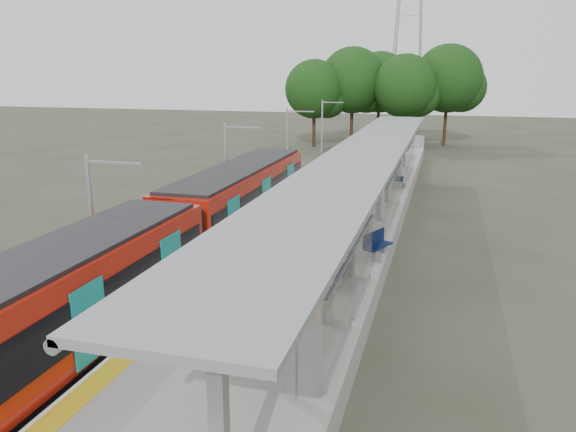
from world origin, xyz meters
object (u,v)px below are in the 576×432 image
at_px(train, 172,239).
at_px(bench_near, 337,267).
at_px(bench_mid, 376,244).
at_px(litter_bin, 363,205).
at_px(info_pillar_far, 390,177).
at_px(bench_far, 398,177).
at_px(info_pillar_near, 324,295).

distance_m(train, bench_near, 6.16).
relative_size(bench_mid, litter_bin, 1.89).
bearing_deg(bench_near, train, -178.98).
bearing_deg(bench_mid, train, -133.20).
distance_m(train, litter_bin, 11.35).
relative_size(bench_near, bench_mid, 0.94).
height_order(info_pillar_far, litter_bin, info_pillar_far).
bearing_deg(litter_bin, train, -119.54).
relative_size(train, bench_mid, 17.55).
bearing_deg(bench_far, litter_bin, -99.53).
xyz_separation_m(train, bench_mid, (7.11, 3.11, -0.51)).
bearing_deg(info_pillar_near, bench_mid, 87.95).
distance_m(train, bench_mid, 7.77).
relative_size(bench_near, info_pillar_far, 0.86).
bearing_deg(litter_bin, info_pillar_near, -86.62).
xyz_separation_m(bench_near, info_pillar_near, (0.21, -3.04, 0.22)).
relative_size(info_pillar_near, litter_bin, 2.09).
height_order(train, info_pillar_far, train).
distance_m(bench_far, info_pillar_far, 1.30).
height_order(bench_mid, litter_bin, bench_mid).
distance_m(bench_mid, bench_far, 14.34).
relative_size(bench_far, info_pillar_near, 0.90).
relative_size(info_pillar_far, litter_bin, 2.08).
xyz_separation_m(bench_far, info_pillar_far, (-0.39, -1.23, 0.19)).
relative_size(bench_far, info_pillar_far, 0.90).
distance_m(bench_near, info_pillar_far, 16.12).
relative_size(bench_mid, info_pillar_near, 0.91).
bearing_deg(bench_far, info_pillar_far, -108.97).
relative_size(train, info_pillar_far, 16.02).
xyz_separation_m(train, info_pillar_near, (6.34, -2.95, -0.30)).
bearing_deg(bench_near, bench_far, 88.40).
height_order(bench_mid, bench_far, bench_far).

